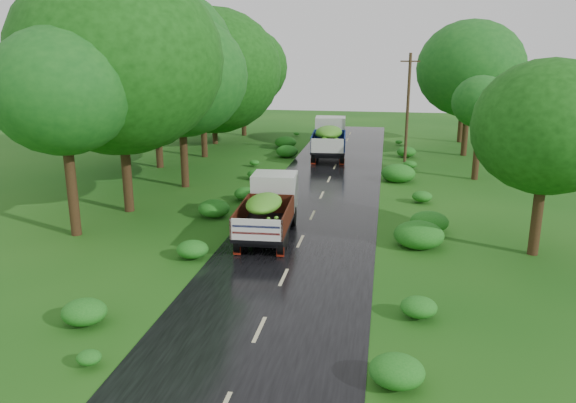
# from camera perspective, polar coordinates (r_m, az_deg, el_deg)

# --- Properties ---
(ground) EXTENTS (120.00, 120.00, 0.00)m
(ground) POSITION_cam_1_polar(r_m,az_deg,el_deg) (17.18, -2.92, -12.90)
(ground) COLOR #12470F
(ground) RESTS_ON ground
(road) EXTENTS (6.50, 80.00, 0.02)m
(road) POSITION_cam_1_polar(r_m,az_deg,el_deg) (21.62, 0.04, -6.69)
(road) COLOR black
(road) RESTS_ON ground
(road_lines) EXTENTS (0.12, 69.60, 0.00)m
(road_lines) POSITION_cam_1_polar(r_m,az_deg,el_deg) (22.53, 0.48, -5.72)
(road_lines) COLOR #BFB78C
(road_lines) RESTS_ON road
(truck_near) EXTENTS (2.34, 5.93, 2.45)m
(truck_near) POSITION_cam_1_polar(r_m,az_deg,el_deg) (24.78, -1.96, -0.42)
(truck_near) COLOR black
(truck_near) RESTS_ON ground
(truck_far) EXTENTS (2.83, 6.90, 2.84)m
(truck_far) POSITION_cam_1_polar(r_m,az_deg,el_deg) (42.97, 4.23, 6.61)
(truck_far) COLOR black
(truck_far) RESTS_ON ground
(utility_pole) EXTENTS (1.36, 0.22, 7.78)m
(utility_pole) POSITION_cam_1_polar(r_m,az_deg,el_deg) (41.61, 12.07, 9.36)
(utility_pole) COLOR #382616
(utility_pole) RESTS_ON ground
(trees_left) EXTENTS (8.05, 33.75, 9.60)m
(trees_left) POSITION_cam_1_polar(r_m,az_deg,el_deg) (39.89, -10.62, 13.11)
(trees_left) COLOR black
(trees_left) RESTS_ON ground
(trees_right) EXTENTS (4.00, 31.74, 8.39)m
(trees_right) POSITION_cam_1_polar(r_m,az_deg,el_deg) (39.72, 19.11, 11.00)
(trees_right) COLOR black
(trees_right) RESTS_ON ground
(shrubs) EXTENTS (11.90, 44.00, 0.70)m
(shrubs) POSITION_cam_1_polar(r_m,az_deg,el_deg) (29.97, 3.01, 0.31)
(shrubs) COLOR #196718
(shrubs) RESTS_ON ground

